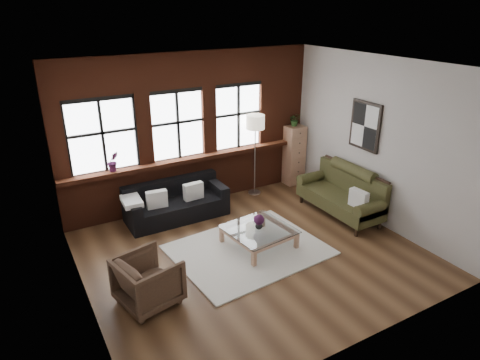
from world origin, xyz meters
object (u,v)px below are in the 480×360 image
coffee_table (259,237)px  drawer_chest (293,155)px  dark_sofa (176,201)px  vase (259,225)px  vintage_settee (340,192)px  armchair (148,281)px  floor_lamp (255,152)px

coffee_table → drawer_chest: (2.26, 2.10, 0.54)m
dark_sofa → vase: bearing=-63.8°
vintage_settee → armchair: (-4.28, -0.76, -0.15)m
dark_sofa → coffee_table: 1.96m
armchair → vase: armchair is taller
drawer_chest → vintage_settee: bearing=-95.9°
floor_lamp → vase: bearing=-119.6°
armchair → coffee_table: (2.21, 0.54, -0.20)m
vase → drawer_chest: bearing=42.8°
vase → armchair: bearing=-166.2°
floor_lamp → drawer_chest: bearing=4.8°
armchair → coffee_table: 2.28m
vase → coffee_table: bearing=90.0°
dark_sofa → vintage_settee: 3.31m
coffee_table → drawer_chest: drawer_chest is taller
armchair → floor_lamp: size_ratio=0.41×
coffee_table → floor_lamp: bearing=60.4°
dark_sofa → floor_lamp: size_ratio=1.02×
vintage_settee → floor_lamp: size_ratio=0.98×
floor_lamp → coffee_table: bearing=-119.6°
vase → vintage_settee: bearing=6.0°
armchair → vintage_settee: bearing=-92.9°
dark_sofa → coffee_table: size_ratio=1.88×
dark_sofa → vintage_settee: bearing=-27.5°
drawer_chest → vase: bearing=-137.2°
dark_sofa → vase: dark_sofa is taller
vintage_settee → floor_lamp: bearing=117.6°
armchair → drawer_chest: 5.20m
dark_sofa → floor_lamp: floor_lamp is taller
armchair → floor_lamp: bearing=-65.8°
dark_sofa → drawer_chest: bearing=6.4°
coffee_table → floor_lamp: floor_lamp is taller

